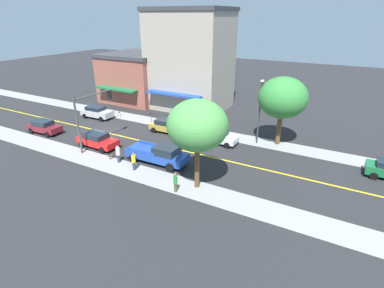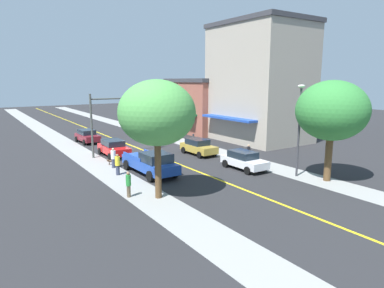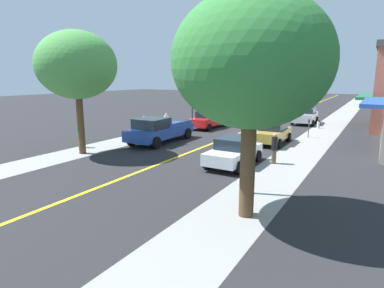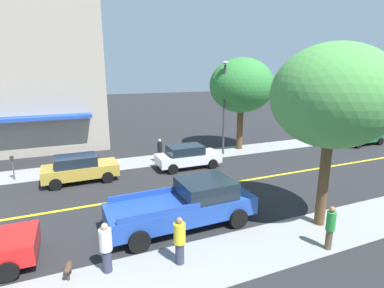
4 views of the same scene
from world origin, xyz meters
The scene contains 14 objects.
pale_office_building centered at (-14.29, 3.82, 6.92)m, with size 9.59×11.13×13.83m.
street_tree_left_near centered at (5.51, 15.50, 5.26)m, with size 4.64×4.64×7.26m.
street_tree_right_corner centered at (-6.45, 19.01, 5.07)m, with size 4.99×4.99×7.22m.
parking_meter centered at (-5.39, 3.07, 0.94)m, with size 0.12×0.18×1.43m.
street_lamp centered at (-5.54, 17.01, 4.22)m, with size 0.70×0.36×6.89m.
white_sedan_left_curb centered at (-3.56, 13.26, 0.78)m, with size 1.97×4.16×1.49m.
green_sedan_left_curb centered at (-3.60, 29.38, 0.81)m, with size 2.02×4.16×1.55m.
gold_sedan_left_curb centered at (-3.61, 6.61, 0.80)m, with size 2.02×4.14×1.54m.
blue_pickup_truck centered at (3.44, 10.39, 0.91)m, with size 2.43×6.04×1.83m.
pedestrian_green_shirt centered at (7.01, 14.39, 0.88)m, with size 0.31×0.31×1.65m.
pedestrian_yellow_shirt centered at (5.71, 9.22, 0.87)m, with size 0.39×0.39×1.66m.
pedestrian_black_shirt centered at (-5.31, 11.92, 0.89)m, with size 0.32×0.32×1.67m.
pedestrian_white_shirt centered at (5.20, 6.96, 0.88)m, with size 0.40×0.40×1.68m.
small_dog centered at (5.02, 5.82, 0.33)m, with size 0.67×0.32×0.50m.
Camera 4 is at (13.85, 6.20, 6.21)m, focal length 27.94 mm.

